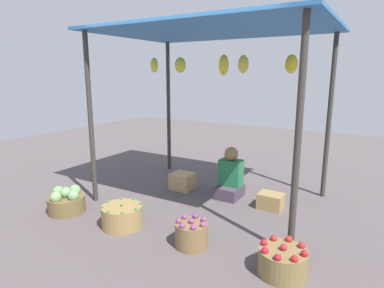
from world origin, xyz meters
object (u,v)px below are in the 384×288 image
(basket_green_chilies, at_px, (122,216))
(basket_red_apples, at_px, (283,261))
(wooden_crate_stacked_rear, at_px, (183,181))
(basket_purple_onions, at_px, (192,234))
(wooden_crate_near_vendor, at_px, (271,201))
(basket_cabbages, at_px, (66,202))
(vendor_person, at_px, (230,178))

(basket_green_chilies, height_order, basket_red_apples, basket_red_apples)
(wooden_crate_stacked_rear, bearing_deg, basket_green_chilies, -87.04)
(basket_purple_onions, relative_size, wooden_crate_near_vendor, 1.08)
(basket_purple_onions, bearing_deg, basket_cabbages, -176.97)
(basket_green_chilies, height_order, basket_purple_onions, basket_purple_onions)
(wooden_crate_stacked_rear, bearing_deg, basket_red_apples, -35.63)
(basket_purple_onions, height_order, wooden_crate_near_vendor, basket_purple_onions)
(basket_red_apples, distance_m, wooden_crate_stacked_rear, 2.54)
(basket_purple_onions, xyz_separation_m, wooden_crate_near_vendor, (0.42, 1.45, -0.04))
(basket_cabbages, height_order, basket_purple_onions, basket_cabbages)
(vendor_person, height_order, basket_red_apples, vendor_person)
(vendor_person, xyz_separation_m, basket_cabbages, (-1.68, -1.68, -0.15))
(basket_cabbages, bearing_deg, vendor_person, 44.97)
(basket_cabbages, relative_size, basket_red_apples, 1.07)
(basket_purple_onions, distance_m, wooden_crate_stacked_rear, 1.83)
(wooden_crate_near_vendor, height_order, wooden_crate_stacked_rear, wooden_crate_stacked_rear)
(vendor_person, distance_m, basket_purple_onions, 1.60)
(vendor_person, bearing_deg, wooden_crate_stacked_rear, -173.59)
(basket_cabbages, xyz_separation_m, wooden_crate_stacked_rear, (0.87, 1.59, -0.02))
(vendor_person, relative_size, basket_purple_onions, 2.16)
(basket_red_apples, bearing_deg, basket_green_chilies, -178.92)
(basket_cabbages, height_order, wooden_crate_near_vendor, basket_cabbages)
(vendor_person, relative_size, basket_green_chilies, 1.55)
(wooden_crate_near_vendor, bearing_deg, vendor_person, 169.92)
(wooden_crate_near_vendor, xyz_separation_m, wooden_crate_stacked_rear, (-1.49, 0.03, 0.02))
(wooden_crate_near_vendor, relative_size, wooden_crate_stacked_rear, 0.96)
(vendor_person, height_order, wooden_crate_stacked_rear, vendor_person)
(basket_red_apples, bearing_deg, vendor_person, 128.68)
(basket_cabbages, distance_m, wooden_crate_stacked_rear, 1.81)
(wooden_crate_near_vendor, bearing_deg, basket_cabbages, -146.60)
(basket_cabbages, relative_size, basket_green_chilies, 0.98)
(basket_cabbages, xyz_separation_m, wooden_crate_near_vendor, (2.36, 1.56, -0.04))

